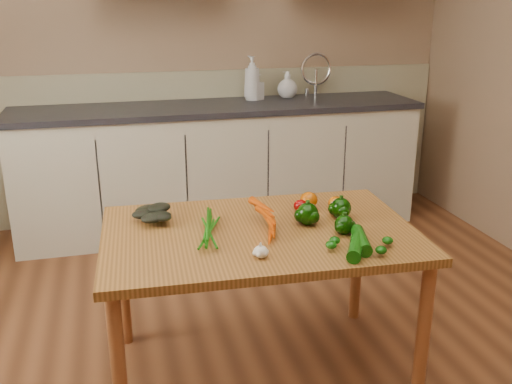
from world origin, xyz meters
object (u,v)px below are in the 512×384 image
Objects in this scene: soap_bottle_c at (287,85)px; pepper_c at (344,225)px; pepper_a at (308,214)px; tomato_a at (300,206)px; pepper_b at (341,208)px; tomato_b at (309,200)px; leafy_greens at (154,211)px; table at (259,247)px; zucchini_b at (356,247)px; zucchini_a at (361,240)px; soap_bottle_a at (252,78)px; garlic_bulb at (261,252)px; carrot_bunch at (248,224)px; soap_bottle_b at (256,87)px; tomato_c at (335,203)px.

pepper_c is at bearing 4.06° from soap_bottle_c.
pepper_a reaches higher than tomato_a.
soap_bottle_c is 2.10× the size of pepper_b.
pepper_c is 0.33m from tomato_b.
leafy_greens is 0.66m from pepper_a.
leafy_greens reaches higher than tomato_b.
table is at bearing 158.74° from pepper_c.
zucchini_b is at bearing -89.67° from tomato_b.
zucchini_b is at bearing -129.95° from zucchini_a.
pepper_b reaches higher than table.
soap_bottle_c is 2.01m from pepper_a.
leafy_greens is 0.81m from pepper_b.
soap_bottle_a reaches higher than table.
tomato_a reaches higher than garlic_bulb.
soap_bottle_a reaches higher than zucchini_b.
pepper_b reaches higher than garlic_bulb.
pepper_a is 0.30m from zucchini_a.
pepper_a reaches higher than garlic_bulb.
carrot_bunch is at bearing 86.25° from garlic_bulb.
zucchini_b reaches higher than garlic_bulb.
soap_bottle_b is 2.27× the size of tomato_b.
pepper_a reaches higher than pepper_b.
leafy_greens reaches higher than carrot_bunch.
pepper_b is (-0.07, -1.87, -0.32)m from soap_bottle_a.
leafy_greens is at bearing 48.38° from soap_bottle_a.
zucchini_a is at bearing -98.49° from tomato_c.
soap_bottle_c is 2.38× the size of pepper_c.
leafy_greens is 0.81m from pepper_c.
pepper_a is 1.51× the size of tomato_a.
soap_bottle_a is at bearing 86.33° from pepper_c.
tomato_a is (0.30, 0.42, 0.01)m from garlic_bulb.
carrot_bunch is at bearing 145.42° from zucchini_a.
soap_bottle_a reaches higher than pepper_b.
soap_bottle_a reaches higher than leafy_greens.
tomato_a is at bearing 103.77° from zucchini_a.
soap_bottle_b is at bearing -68.34° from soap_bottle_c.
soap_bottle_b is 0.98× the size of soap_bottle_c.
carrot_bunch is at bearing -29.44° from leafy_greens.
soap_bottle_c reaches higher than tomato_b.
soap_bottle_c is 2.35m from garlic_bulb.
tomato_c is at bearing -3.15° from tomato_a.
pepper_a reaches higher than table.
leafy_greens is 0.88m from zucchini_a.
zucchini_a is (0.38, -0.26, -0.01)m from carrot_bunch.
pepper_b is 1.11× the size of tomato_b.
tomato_c is (0.07, 0.28, -0.01)m from pepper_c.
leafy_greens reaches higher than table.
tomato_c is (0.40, 0.15, 0.11)m from table.
soap_bottle_c is (0.28, 0.03, -0.06)m from soap_bottle_a.
table is 6.99× the size of soap_bottle_c.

